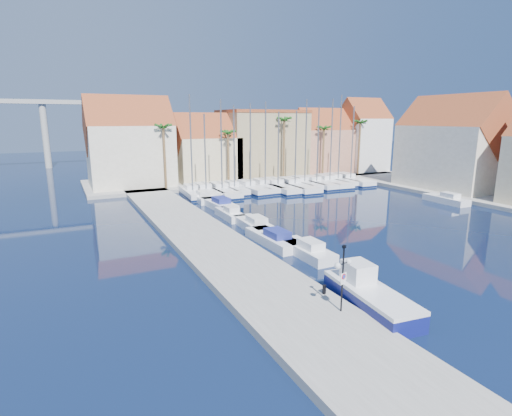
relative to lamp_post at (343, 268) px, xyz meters
The scene contains 39 objects.
ground 7.66m from the lamp_post, ahead, with size 260.00×260.00×0.00m, color black.
quay_west 14.46m from the lamp_post, 97.86° to the left, with size 6.00×77.00×0.50m, color gray.
shore_north 51.55m from the lamp_post, 70.65° to the left, with size 54.00×16.00×0.50m, color gray.
shore_east 42.13m from the lamp_post, 21.74° to the left, with size 12.00×60.00×0.50m, color gray.
lamp_post is the anchor object (origin of this frame).
bollard 3.08m from the lamp_post, 78.11° to the left, with size 0.22×0.22×0.55m, color black.
fishing_boat 3.16m from the lamp_post, 11.13° to the left, with size 2.92×6.82×2.32m.
motorboat_west_0 10.47m from the lamp_post, 66.85° to the left, with size 1.90×5.83×1.40m.
motorboat_west_1 13.71m from the lamp_post, 76.68° to the left, with size 2.30×6.64×1.40m.
motorboat_west_2 18.62m from the lamp_post, 78.52° to the left, with size 2.22×6.34×1.40m.
motorboat_west_3 23.54m from the lamp_post, 82.06° to the left, with size 1.72×5.18×1.40m.
motorboat_west_4 28.91m from the lamp_post, 81.93° to the left, with size 2.51×6.89×1.40m.
motorboat_west_5 33.82m from the lamp_post, 83.93° to the left, with size 2.20×6.15×1.40m.
motorboat_west_6 38.95m from the lamp_post, 84.83° to the left, with size 2.59×6.97×1.40m.
motorboat_east_1 36.19m from the lamp_post, 30.69° to the left, with size 2.09×5.96×1.40m.
sailboat_0 37.03m from the lamp_post, 85.00° to the left, with size 2.74×8.36×13.61m.
sailboat_1 37.60m from the lamp_post, 82.03° to the left, with size 2.58×9.44×11.16m.
sailboat_2 37.45m from the lamp_post, 78.59° to the left, with size 2.90×10.32×13.07m.
sailboat_3 38.48m from the lamp_post, 75.56° to the left, with size 2.54×8.24×12.36m.
sailboat_4 38.71m from the lamp_post, 72.16° to the left, with size 3.12×9.34×12.64m.
sailboat_5 39.86m from the lamp_post, 68.70° to the left, with size 2.83×9.55×12.88m.
sailboat_6 40.11m from the lamp_post, 66.04° to the left, with size 3.17×11.83×11.51m.
sailboat_7 40.62m from the lamp_post, 62.31° to the left, with size 3.41×11.94×11.66m.
sailboat_8 42.66m from the lamp_post, 60.02° to the left, with size 2.67×9.51×13.36m.
sailboat_9 43.07m from the lamp_post, 57.54° to the left, with size 2.83×9.92×12.44m.
sailboat_10 44.82m from the lamp_post, 54.79° to the left, with size 3.44×10.82×13.50m.
sailboat_11 46.62m from the lamp_post, 53.07° to the left, with size 2.75×9.68×14.18m.
sailboat_12 47.65m from the lamp_post, 50.66° to the left, with size 3.23×10.88×12.45m.
building_0 47.80m from the lamp_post, 93.54° to the left, with size 12.30×9.00×13.50m.
building_1 48.49m from the lamp_post, 79.22° to the left, with size 10.30×8.00×11.00m.
building_2 52.66m from the lamp_post, 67.57° to the left, with size 14.20×10.20×11.50m.
building_3 57.44m from the lamp_post, 56.03° to the left, with size 10.30×8.00×12.00m.
building_4 62.22m from the lamp_post, 48.60° to the left, with size 8.30×8.00×14.00m.
building_6 46.29m from the lamp_post, 32.18° to the left, with size 9.00×14.30×13.50m.
palm_0 43.03m from the lamp_post, 88.58° to the left, with size 2.60×2.60×10.15m.
palm_1 44.30m from the lamp_post, 75.44° to the left, with size 2.60×2.60×9.15m.
palm_2 48.03m from the lamp_post, 63.69° to the left, with size 2.60×2.60×11.15m.
palm_3 51.86m from the lamp_post, 55.69° to the left, with size 2.60×2.60×9.65m.
palm_4 56.83m from the lamp_post, 48.97° to the left, with size 2.60×2.60×10.65m.
Camera 1 is at (-19.73, -16.10, 10.50)m, focal length 28.00 mm.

